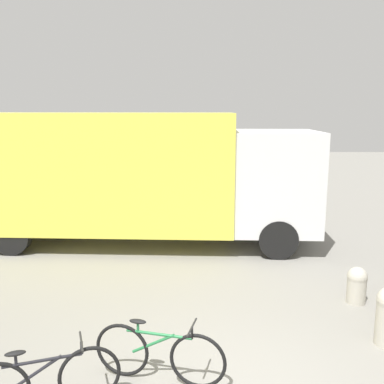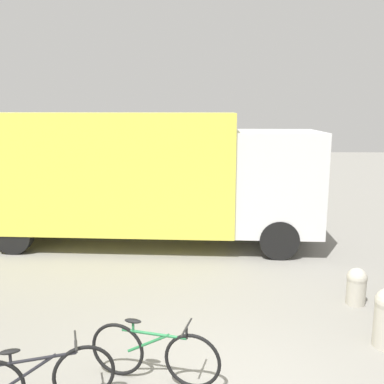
{
  "view_description": "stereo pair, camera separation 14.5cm",
  "coord_description": "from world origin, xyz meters",
  "px_view_note": "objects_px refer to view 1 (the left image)",
  "views": [
    {
      "loc": [
        -0.34,
        -4.36,
        3.33
      ],
      "look_at": [
        -0.44,
        4.03,
        1.71
      ],
      "focal_mm": 40.0,
      "sensor_mm": 36.0,
      "label": 1
    },
    {
      "loc": [
        -0.19,
        -4.36,
        3.33
      ],
      "look_at": [
        -0.44,
        4.03,
        1.71
      ],
      "focal_mm": 40.0,
      "sensor_mm": 36.0,
      "label": 2
    }
  ],
  "objects_px": {
    "bicycle_middle": "(159,354)",
    "bollard_far_bench": "(357,284)",
    "delivery_truck": "(132,174)",
    "bicycle_near": "(44,382)"
  },
  "relations": [
    {
      "from": "bicycle_middle",
      "to": "bollard_far_bench",
      "type": "height_order",
      "value": "bicycle_middle"
    },
    {
      "from": "delivery_truck",
      "to": "bicycle_near",
      "type": "bearing_deg",
      "value": -89.0
    },
    {
      "from": "bollard_far_bench",
      "to": "bicycle_near",
      "type": "bearing_deg",
      "value": -147.8
    },
    {
      "from": "bicycle_near",
      "to": "bollard_far_bench",
      "type": "relative_size",
      "value": 2.48
    },
    {
      "from": "bicycle_near",
      "to": "bicycle_middle",
      "type": "relative_size",
      "value": 0.98
    },
    {
      "from": "delivery_truck",
      "to": "bicycle_near",
      "type": "distance_m",
      "value": 6.33
    },
    {
      "from": "bicycle_near",
      "to": "delivery_truck",
      "type": "bearing_deg",
      "value": 70.19
    },
    {
      "from": "delivery_truck",
      "to": "bicycle_middle",
      "type": "xyz_separation_m",
      "value": [
        1.13,
        -5.61,
        -1.41
      ]
    },
    {
      "from": "delivery_truck",
      "to": "bollard_far_bench",
      "type": "bearing_deg",
      "value": -35.51
    },
    {
      "from": "bicycle_near",
      "to": "bollard_far_bench",
      "type": "distance_m",
      "value": 5.3
    }
  ]
}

